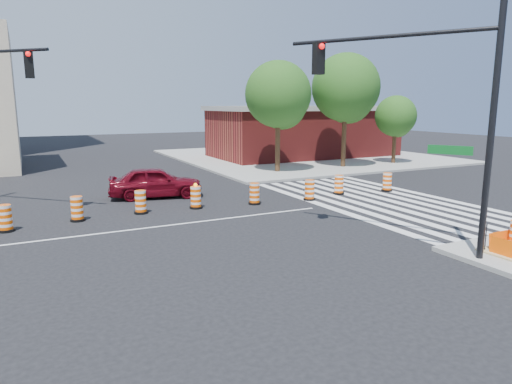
{
  "coord_description": "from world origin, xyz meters",
  "views": [
    {
      "loc": [
        -4.58,
        -17.16,
        4.7
      ],
      "look_at": [
        3.18,
        -1.79,
        1.4
      ],
      "focal_mm": 32.0,
      "sensor_mm": 36.0,
      "label": 1
    }
  ],
  "objects": [
    {
      "name": "sidewalk_ne",
      "position": [
        18.0,
        18.0,
        0.07
      ],
      "size": [
        22.0,
        22.0,
        0.15
      ],
      "primitive_type": "cube",
      "color": "gray",
      "rests_on": "ground"
    },
    {
      "name": "tree_north_c",
      "position": [
        10.99,
        10.3,
        5.14
      ],
      "size": [
        4.5,
        4.5,
        7.65
      ],
      "color": "#382314",
      "rests_on": "ground"
    },
    {
      "name": "median_drum_9",
      "position": [
        13.03,
        1.67,
        0.48
      ],
      "size": [
        0.6,
        0.6,
        1.02
      ],
      "color": "black",
      "rests_on": "ground"
    },
    {
      "name": "tree_north_d",
      "position": [
        16.64,
        10.29,
        5.65
      ],
      "size": [
        4.95,
        4.95,
        8.41
      ],
      "color": "#382314",
      "rests_on": "ground"
    },
    {
      "name": "median_drum_3",
      "position": [
        -2.92,
        2.39,
        0.48
      ],
      "size": [
        0.6,
        0.6,
        1.02
      ],
      "color": "black",
      "rests_on": "ground"
    },
    {
      "name": "median_drum_4",
      "position": [
        -0.3,
        2.53,
        0.48
      ],
      "size": [
        0.6,
        0.6,
        1.02
      ],
      "color": "black",
      "rests_on": "ground"
    },
    {
      "name": "lane_centerline",
      "position": [
        0.0,
        0.0,
        0.01
      ],
      "size": [
        14.0,
        0.12,
        0.01
      ],
      "primitive_type": "cube",
      "color": "silver",
      "rests_on": "ground"
    },
    {
      "name": "tree_north_e",
      "position": [
        21.58,
        10.25,
        3.65
      ],
      "size": [
        3.24,
        3.2,
        5.44
      ],
      "color": "#382314",
      "rests_on": "ground"
    },
    {
      "name": "brick_storefront",
      "position": [
        18.0,
        18.0,
        2.32
      ],
      "size": [
        16.5,
        8.5,
        4.6
      ],
      "color": "maroon",
      "rests_on": "ground"
    },
    {
      "name": "median_drum_5",
      "position": [
        2.2,
        2.4,
        0.49
      ],
      "size": [
        0.6,
        0.6,
        1.18
      ],
      "color": "black",
      "rests_on": "ground"
    },
    {
      "name": "signal_pole_se",
      "position": [
        6.45,
        -6.94,
        5.24
      ],
      "size": [
        3.48,
        5.62,
        8.56
      ],
      "rotation": [
        0.0,
        0.0,
        2.12
      ],
      "color": "black",
      "rests_on": "ground"
    },
    {
      "name": "median_drum_8",
      "position": [
        10.15,
        2.2,
        0.48
      ],
      "size": [
        0.6,
        0.6,
        1.02
      ],
      "color": "black",
      "rests_on": "ground"
    },
    {
      "name": "median_drum_2",
      "position": [
        -5.5,
        1.89,
        0.48
      ],
      "size": [
        0.6,
        0.6,
        1.02
      ],
      "color": "black",
      "rests_on": "ground"
    },
    {
      "name": "median_drum_7",
      "position": [
        7.88,
        1.58,
        0.48
      ],
      "size": [
        0.6,
        0.6,
        1.02
      ],
      "color": "black",
      "rests_on": "ground"
    },
    {
      "name": "median_drum_6",
      "position": [
        5.01,
        2.0,
        0.48
      ],
      "size": [
        0.6,
        0.6,
        1.02
      ],
      "color": "black",
      "rests_on": "ground"
    },
    {
      "name": "ground",
      "position": [
        0.0,
        0.0,
        0.0
      ],
      "size": [
        120.0,
        120.0,
        0.0
      ],
      "primitive_type": "plane",
      "color": "black",
      "rests_on": "ground"
    },
    {
      "name": "red_coupe",
      "position": [
        1.22,
        5.75,
        0.8
      ],
      "size": [
        4.96,
        2.82,
        1.59
      ],
      "primitive_type": "imported",
      "rotation": [
        0.0,
        0.0,
        1.36
      ],
      "color": "#5E0813",
      "rests_on": "ground"
    },
    {
      "name": "crosswalk_east",
      "position": [
        10.95,
        0.0,
        0.01
      ],
      "size": [
        6.75,
        13.5,
        0.01
      ],
      "color": "silver",
      "rests_on": "ground"
    }
  ]
}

